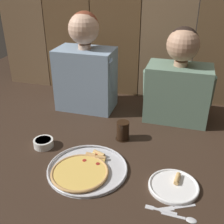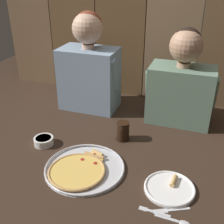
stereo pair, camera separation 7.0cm
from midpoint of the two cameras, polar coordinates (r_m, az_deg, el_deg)
The scene contains 11 objects.
ground_plane at distance 1.52m, azimuth 0.74°, elevation -7.78°, with size 3.20×3.20×0.00m, color #332319.
pizza_tray at distance 1.39m, azimuth -4.66°, elevation -11.44°, with size 0.39×0.39×0.03m.
dinner_plate at distance 1.32m, azimuth 13.21°, elevation -14.86°, with size 0.23×0.23×0.03m.
drinking_glass at distance 1.59m, azimuth 3.52°, elevation -3.90°, with size 0.08×0.08×0.11m.
dipping_bowl at distance 1.59m, azimuth -12.51°, elevation -5.73°, with size 0.11×0.11×0.04m.
table_fork at distance 1.22m, azimuth 10.06°, elevation -19.32°, with size 0.13×0.02×0.01m.
table_knife at distance 1.24m, azimuth 13.69°, elevation -18.84°, with size 0.15×0.08×0.01m.
table_spoon at distance 1.20m, azimuth 15.17°, elevation -20.70°, with size 0.14×0.03×0.01m.
diner_left at distance 1.88m, azimuth -3.64°, elevation 9.23°, with size 0.41×0.24×0.64m.
diner_right at distance 1.76m, azimuth 15.13°, elevation 5.95°, with size 0.42×0.23×0.58m.
wooden_backdrop_wall at distance 2.00m, azimuth 8.12°, elevation 19.36°, with size 2.19×0.03×1.21m.
Camera 2 is at (0.42, -1.17, 0.88)m, focal length 44.88 mm.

